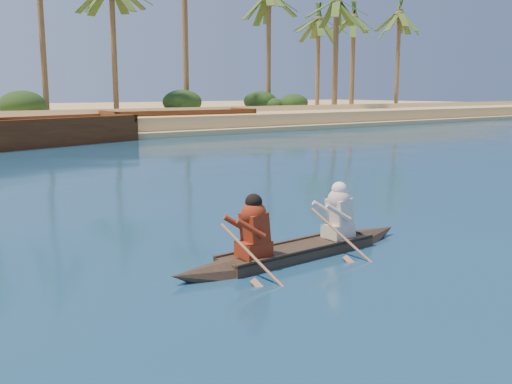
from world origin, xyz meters
TOP-DOWN VIEW (x-y plane):
  - ground at (0.00, 0.00)m, footprint 160.00×160.00m
  - canoe at (-0.39, -4.00)m, footprint 5.50×0.89m
  - barge_mid at (2.46, 22.00)m, footprint 11.69×6.75m
  - barge_right at (14.08, 27.00)m, footprint 11.82×4.14m

SIDE VIEW (x-z plane):
  - ground at x=0.00m, z-range 0.00..0.00m
  - canoe at x=-0.39m, z-range -0.46..1.05m
  - barge_mid at x=2.46m, z-range -0.28..1.57m
  - barge_right at x=14.08m, z-range -0.29..1.66m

